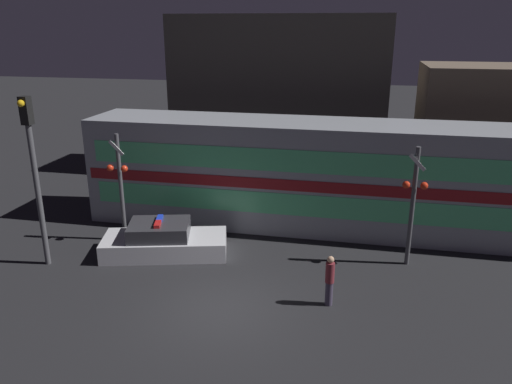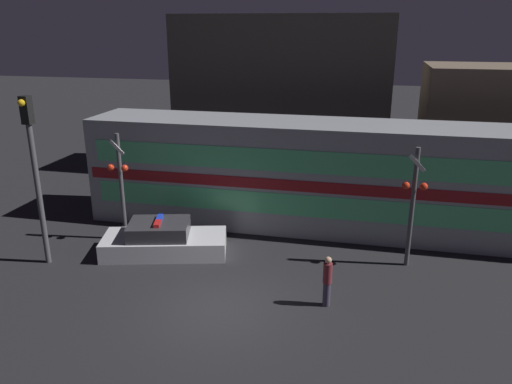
% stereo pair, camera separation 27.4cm
% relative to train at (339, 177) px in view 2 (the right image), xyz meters
% --- Properties ---
extents(ground_plane, '(120.00, 120.00, 0.00)m').
position_rel_train_xyz_m(ground_plane, '(-2.92, -7.03, -2.16)').
color(ground_plane, black).
extents(train, '(20.42, 3.08, 4.32)m').
position_rel_train_xyz_m(train, '(0.00, 0.00, 0.00)').
color(train, '#999EA5').
rests_on(train, ground_plane).
extents(police_car, '(4.73, 2.87, 1.33)m').
position_rel_train_xyz_m(police_car, '(-5.98, -3.89, -1.67)').
color(police_car, silver).
rests_on(police_car, ground_plane).
extents(pedestrian, '(0.27, 0.27, 1.59)m').
position_rel_train_xyz_m(pedestrian, '(0.14, -6.18, -1.35)').
color(pedestrian, '#3F384C').
rests_on(pedestrian, ground_plane).
extents(crossing_signal_near, '(0.82, 0.36, 4.19)m').
position_rel_train_xyz_m(crossing_signal_near, '(2.62, -2.94, 0.17)').
color(crossing_signal_near, '#4C4C51').
rests_on(crossing_signal_near, ground_plane).
extents(crossing_signal_far, '(0.82, 0.36, 4.19)m').
position_rel_train_xyz_m(crossing_signal_far, '(-7.93, -3.07, 0.16)').
color(crossing_signal_far, '#4C4C51').
rests_on(crossing_signal_far, ground_plane).
extents(traffic_light_corner, '(0.30, 0.46, 5.82)m').
position_rel_train_xyz_m(traffic_light_corner, '(-9.67, -5.48, 1.32)').
color(traffic_light_corner, '#4C4C51').
rests_on(traffic_light_corner, ground_plane).
extents(building_left, '(11.42, 4.19, 8.47)m').
position_rel_train_xyz_m(building_left, '(-3.68, 7.81, 2.07)').
color(building_left, '#47423D').
rests_on(building_left, ground_plane).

